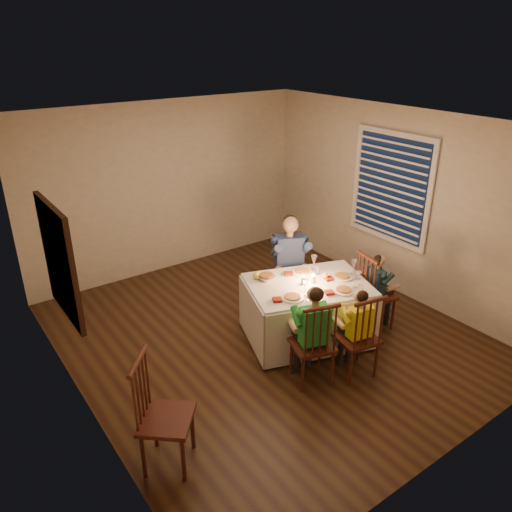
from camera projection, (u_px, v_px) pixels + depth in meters
ground at (266, 334)px, 6.26m from camera, size 5.00×5.00×0.00m
wall_left at (69, 294)px, 4.53m from camera, size 0.02×5.00×2.60m
wall_right at (396, 203)px, 6.92m from camera, size 0.02×5.00×2.60m
wall_back at (168, 188)px, 7.57m from camera, size 4.50×0.02×2.60m
ceiling at (268, 123)px, 5.19m from camera, size 5.00×5.00×0.00m
dining_table at (308, 300)px, 5.99m from camera, size 1.70×1.45×0.72m
chair_adult at (288, 305)px, 6.93m from camera, size 0.55×0.54×1.02m
chair_near_left at (310, 379)px, 5.46m from camera, size 0.52×0.51×1.02m
chair_near_right at (353, 372)px, 5.57m from camera, size 0.48×0.47×1.02m
chair_end at (373, 325)px, 6.46m from camera, size 0.47×0.49×1.02m
chair_extra at (171, 461)px, 4.42m from camera, size 0.62×0.62×1.09m
adult at (288, 305)px, 6.93m from camera, size 0.64×0.62×1.31m
child_green at (310, 379)px, 5.46m from camera, size 0.49×0.47×1.15m
child_yellow at (353, 372)px, 5.57m from camera, size 0.39×0.37×1.04m
child_teal at (373, 325)px, 6.46m from camera, size 0.34×0.36×1.00m
setting_adult at (302, 272)px, 6.16m from camera, size 0.33×0.33×0.02m
setting_green at (292, 298)px, 5.57m from camera, size 0.33×0.33×0.02m
setting_yellow at (344, 291)px, 5.72m from camera, size 0.33×0.33×0.02m
setting_teal at (342, 277)px, 6.04m from camera, size 0.33×0.33×0.02m
candle_left at (303, 281)px, 5.86m from camera, size 0.06×0.06×0.10m
candle_right at (313, 279)px, 5.90m from camera, size 0.06×0.06×0.10m
squash at (256, 275)px, 6.00m from camera, size 0.09×0.09×0.09m
orange_fruit at (325, 276)px, 5.99m from camera, size 0.08×0.08×0.08m
serving_bowl at (266, 278)px, 5.99m from camera, size 0.23×0.23×0.05m
wall_mirror at (60, 262)px, 4.68m from camera, size 0.06×0.95×1.15m
window_blinds at (390, 188)px, 6.89m from camera, size 0.07×1.34×1.54m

